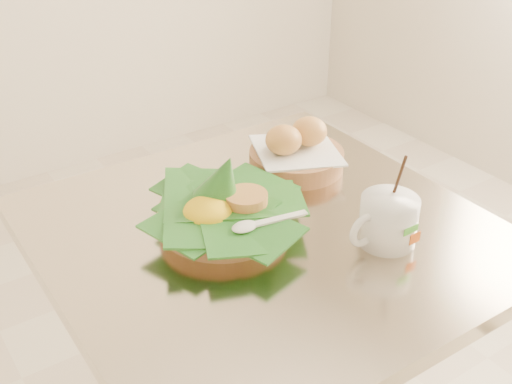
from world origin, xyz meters
TOP-DOWN VIEW (x-y plane):
  - cafe_table at (0.11, -0.01)m, footprint 0.71×0.71m
  - rice_basket at (0.06, 0.04)m, footprint 0.27×0.27m
  - bread_basket at (0.28, 0.13)m, footprint 0.20×0.20m
  - coffee_mug at (0.24, -0.15)m, footprint 0.13×0.09m

SIDE VIEW (x-z plane):
  - cafe_table at x=0.11m, z-range 0.15..0.90m
  - bread_basket at x=0.28m, z-range 0.74..0.83m
  - rice_basket at x=0.06m, z-range 0.72..0.85m
  - coffee_mug at x=0.24m, z-range 0.71..0.87m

